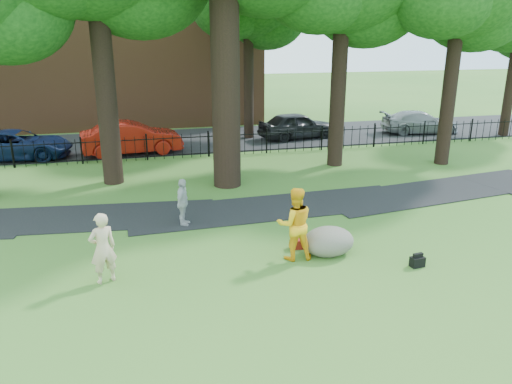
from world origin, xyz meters
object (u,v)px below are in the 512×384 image
object	(u,v)px
woman	(103,248)
red_sedan	(132,138)
boulder	(328,240)
man	(295,224)

from	to	relation	value
woman	red_sedan	bearing A→B (deg)	-115.03
boulder	red_sedan	world-z (taller)	red_sedan
man	red_sedan	world-z (taller)	man
man	red_sedan	xyz separation A→B (m)	(-4.18, 13.70, -0.20)
woman	red_sedan	xyz separation A→B (m)	(0.82, 13.85, -0.09)
man	red_sedan	distance (m)	14.33
woman	red_sedan	size ratio (longest dim) A/B	0.37
woman	red_sedan	distance (m)	13.87
man	red_sedan	size ratio (longest dim) A/B	0.41
man	boulder	world-z (taller)	man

